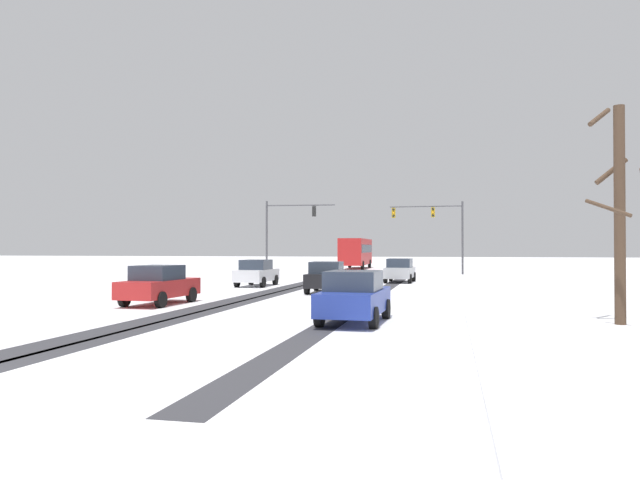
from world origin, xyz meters
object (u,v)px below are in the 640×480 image
(bus_oncoming, at_px, (356,251))
(car_red_fourth, at_px, (159,285))
(car_blue_fifth, at_px, (354,296))
(traffic_signal_far_right, at_px, (437,222))
(car_white_second, at_px, (257,273))
(car_silver_lead, at_px, (400,270))
(bare_tree_sidewalk_near, at_px, (620,208))
(car_black_third, at_px, (327,277))
(traffic_signal_far_left, at_px, (285,224))

(bus_oncoming, bearing_deg, car_red_fourth, -91.70)
(car_red_fourth, height_order, car_blue_fifth, same)
(traffic_signal_far_right, height_order, car_white_second, traffic_signal_far_right)
(car_silver_lead, bearing_deg, bare_tree_sidewalk_near, -68.08)
(traffic_signal_far_right, xyz_separation_m, car_red_fourth, (-10.57, -31.50, -3.85))
(bus_oncoming, bearing_deg, bare_tree_sidewalk_near, -71.64)
(traffic_signal_far_right, distance_m, bare_tree_sidewalk_near, 34.90)
(car_red_fourth, bearing_deg, bare_tree_sidewalk_near, -9.52)
(car_white_second, xyz_separation_m, car_blue_fifth, (8.68, -16.27, 0.00))
(bus_oncoming, relative_size, bare_tree_sidewalk_near, 1.62)
(bare_tree_sidewalk_near, bearing_deg, car_black_third, 136.78)
(traffic_signal_far_left, bearing_deg, car_black_third, -68.32)
(car_white_second, bearing_deg, bus_oncoming, 87.91)
(bare_tree_sidewalk_near, bearing_deg, traffic_signal_far_left, 122.28)
(car_black_third, bearing_deg, bare_tree_sidewalk_near, -43.22)
(traffic_signal_far_right, xyz_separation_m, bare_tree_sidewalk_near, (6.23, -34.32, -1.11))
(car_red_fourth, distance_m, car_blue_fifth, 9.76)
(car_red_fourth, distance_m, bare_tree_sidewalk_near, 17.26)
(traffic_signal_far_left, relative_size, car_red_fourth, 1.56)
(car_black_third, distance_m, car_red_fourth, 9.56)
(car_blue_fifth, distance_m, bus_oncoming, 48.64)
(car_silver_lead, relative_size, bus_oncoming, 0.38)
(traffic_signal_far_left, xyz_separation_m, car_red_fourth, (2.41, -27.60, -3.62))
(car_white_second, bearing_deg, car_blue_fifth, -61.91)
(car_white_second, bearing_deg, traffic_signal_far_right, 61.73)
(car_red_fourth, bearing_deg, car_blue_fifth, -25.17)
(bare_tree_sidewalk_near, bearing_deg, car_blue_fifth, -170.51)
(traffic_signal_far_right, distance_m, car_blue_fifth, 35.91)
(car_silver_lead, bearing_deg, traffic_signal_far_right, 80.83)
(traffic_signal_far_left, distance_m, bus_oncoming, 16.89)
(car_silver_lead, xyz_separation_m, bus_oncoming, (-7.10, 25.82, 1.18))
(car_silver_lead, height_order, car_red_fourth, same)
(traffic_signal_far_right, bearing_deg, car_red_fourth, -108.55)
(bus_oncoming, xyz_separation_m, bare_tree_sidewalk_near, (15.50, -46.71, 1.56))
(car_white_second, distance_m, bus_oncoming, 31.82)
(traffic_signal_far_left, xyz_separation_m, car_white_second, (2.55, -15.48, -3.62))
(traffic_signal_far_right, distance_m, traffic_signal_far_left, 13.56)
(car_white_second, bearing_deg, car_black_third, -38.80)
(car_white_second, bearing_deg, bare_tree_sidewalk_near, -41.88)
(traffic_signal_far_right, height_order, car_red_fourth, traffic_signal_far_right)
(car_white_second, xyz_separation_m, car_black_third, (5.30, -4.26, 0.00))
(car_silver_lead, bearing_deg, car_black_third, -106.18)
(traffic_signal_far_right, xyz_separation_m, car_white_second, (-10.43, -19.39, -3.85))
(traffic_signal_far_right, distance_m, car_red_fourth, 33.45)
(car_black_third, distance_m, bare_tree_sidewalk_near, 15.83)
(car_silver_lead, xyz_separation_m, car_black_third, (-2.96, -10.21, 0.00))
(car_black_third, relative_size, car_blue_fifth, 1.00)
(traffic_signal_far_left, relative_size, bus_oncoming, 0.59)
(car_black_third, relative_size, car_red_fourth, 1.00)
(car_black_third, relative_size, bus_oncoming, 0.38)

